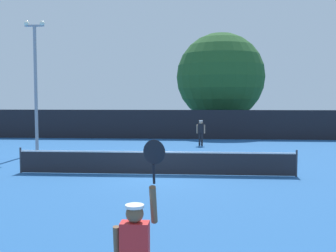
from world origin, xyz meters
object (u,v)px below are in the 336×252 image
(light_pole, at_px, (36,78))
(large_tree, at_px, (220,77))
(tennis_ball, at_px, (108,163))
(parked_car_near, at_px, (248,125))
(player_serving, at_px, (136,247))
(player_receiving, at_px, (201,130))

(light_pole, relative_size, large_tree, 0.83)
(tennis_ball, height_order, parked_car_near, parked_car_near)
(parked_car_near, bearing_deg, player_serving, -105.06)
(player_serving, xyz_separation_m, large_tree, (2.96, 31.19, 3.96))
(tennis_ball, height_order, light_pole, light_pole)
(player_serving, height_order, tennis_ball, player_serving)
(player_receiving, relative_size, large_tree, 0.19)
(large_tree, bearing_deg, parked_car_near, 10.48)
(player_receiving, xyz_separation_m, tennis_ball, (-4.50, -7.82, -1.00))
(large_tree, relative_size, parked_car_near, 2.08)
(player_serving, bearing_deg, large_tree, 84.59)
(player_receiving, distance_m, tennis_ball, 9.08)
(tennis_ball, bearing_deg, parked_car_near, 63.76)
(player_receiving, bearing_deg, player_serving, 87.05)
(light_pole, bearing_deg, parked_car_near, 46.56)
(large_tree, xyz_separation_m, parked_car_near, (2.58, 0.48, -4.31))
(player_serving, height_order, parked_car_near, player_serving)
(player_serving, xyz_separation_m, tennis_ball, (-3.40, 13.54, -1.09))
(tennis_ball, distance_m, large_tree, 19.43)
(player_serving, relative_size, parked_car_near, 0.59)
(player_serving, xyz_separation_m, light_pole, (-8.33, 17.03, 3.17))
(tennis_ball, bearing_deg, player_receiving, 60.05)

